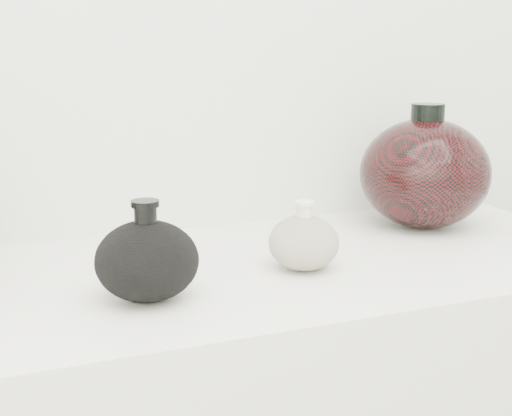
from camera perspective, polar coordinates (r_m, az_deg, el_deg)
name	(u,v)px	position (r m, az deg, el deg)	size (l,w,h in m)	color
black_gourd_vase	(147,260)	(0.93, -8.71, -4.12)	(0.15, 0.15, 0.13)	black
cream_gourd_vase	(304,242)	(1.05, 3.84, -2.73)	(0.12, 0.12, 0.10)	beige
right_round_pot	(425,173)	(1.31, 13.33, 2.76)	(0.28, 0.28, 0.22)	black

